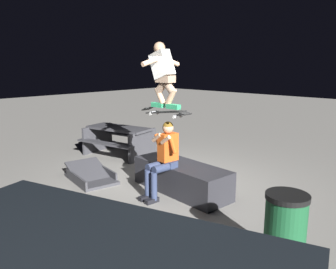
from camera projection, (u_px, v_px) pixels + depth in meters
ground_plane at (170, 187)px, 6.59m from camera, size 40.00×40.00×0.00m
ledge_box_main at (181, 178)px, 6.35m from camera, size 2.07×0.92×0.54m
person_sitting_on_ledge at (163, 155)px, 6.00m from camera, size 0.60×0.77×1.38m
skateboard at (165, 112)px, 5.87m from camera, size 1.02×0.22×0.13m
skater_airborne at (163, 72)px, 5.77m from camera, size 0.62×0.89×1.12m
kicker_ramp at (91, 177)px, 7.00m from camera, size 1.30×0.96×0.42m
picnic_table_back at (119, 136)px, 8.86m from camera, size 1.92×1.64×0.75m
trash_bin at (285, 233)px, 3.86m from camera, size 0.49×0.49×0.95m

